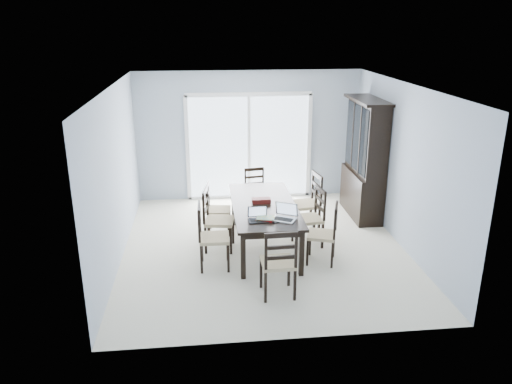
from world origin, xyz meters
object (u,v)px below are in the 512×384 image
Objects in this scene: dining_table at (264,209)px; chair_right_mid at (314,211)px; chair_left_far at (214,203)px; game_box at (261,201)px; chair_end_far at (255,187)px; chair_right_far at (310,196)px; hot_tub at (205,163)px; china_hutch at (364,160)px; chair_left_mid at (213,213)px; chair_end_near at (279,256)px; chair_left_near at (207,229)px; laptop_silver at (284,216)px; chair_right_near at (328,227)px; cell_phone at (276,222)px; laptop_dark at (258,218)px.

dining_table is 0.82m from chair_right_mid.
game_box is at bearing 56.97° from chair_left_far.
chair_right_mid is 1.68m from chair_end_far.
hot_tub is (-1.79, 2.96, -0.17)m from chair_right_far.
china_hutch is 3.11m from chair_left_mid.
china_hutch is 1.92× the size of chair_end_near.
chair_right_far reaches higher than chair_left_near.
chair_left_near is 1.13× the size of chair_left_far.
chair_left_far is 3.47× the size of game_box.
chair_left_far reaches higher than laptop_silver.
chair_left_far is 0.91× the size of chair_right_mid.
china_hutch is (2.02, 1.25, 0.40)m from dining_table.
chair_left_mid reaches higher than chair_right_near.
chair_left_mid is at bearing 172.70° from chair_left_near.
dining_table is 7.49× the size of game_box.
chair_right_mid reaches higher than chair_right_near.
chair_left_far is 2.14m from chair_right_near.
chair_end_near reaches higher than game_box.
chair_left_far is (0.03, 0.65, -0.08)m from chair_left_mid.
chair_end_far is at bearing 122.41° from laptop_silver.
game_box is at bearing 84.55° from cell_phone.
laptop_silver is (0.17, -2.21, 0.26)m from chair_end_far.
china_hutch is at bearing 31.71° from dining_table.
chair_end_far is (-0.87, 2.13, -0.03)m from chair_right_near.
china_hutch is 2.08m from chair_end_far.
laptop_dark is (-0.98, -0.73, 0.21)m from chair_right_mid.
game_box is at bearing 71.22° from chair_right_near.
chair_left_mid reaches higher than laptop_silver.
dining_table is 0.81m from chair_left_mid.
hot_tub is at bearing 98.16° from chair_end_near.
chair_right_mid is at bearing -64.18° from hot_tub.
china_hutch is 1.36m from chair_right_far.
chair_left_mid is at bearing 124.08° from cell_phone.
chair_right_mid is (1.60, -0.66, 0.05)m from chair_left_far.
dining_table is at bearing 82.75° from cell_phone.
chair_end_near is at bearing 35.69° from chair_left_mid.
chair_left_far is 2.41m from chair_end_near.
laptop_silver reaches higher than cell_phone.
chair_left_far is 1.01m from game_box.
hot_tub is (-0.87, 3.52, -0.33)m from game_box.
chair_end_far is at bearing 87.77° from chair_end_near.
chair_end_far is at bearing 157.37° from chair_left_near.
laptop_dark is 0.15× the size of hot_tub.
china_hutch reaches higher than chair_right_mid.
chair_left_mid is 1.63m from chair_right_mid.
chair_right_far is (0.89, 0.64, -0.04)m from dining_table.
chair_left_near is 1.29m from chair_left_far.
game_box is at bearing 79.07° from chair_right_mid.
cell_phone is at bearing 83.12° from chair_end_near.
laptop_silver is at bearing -75.54° from hot_tub.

